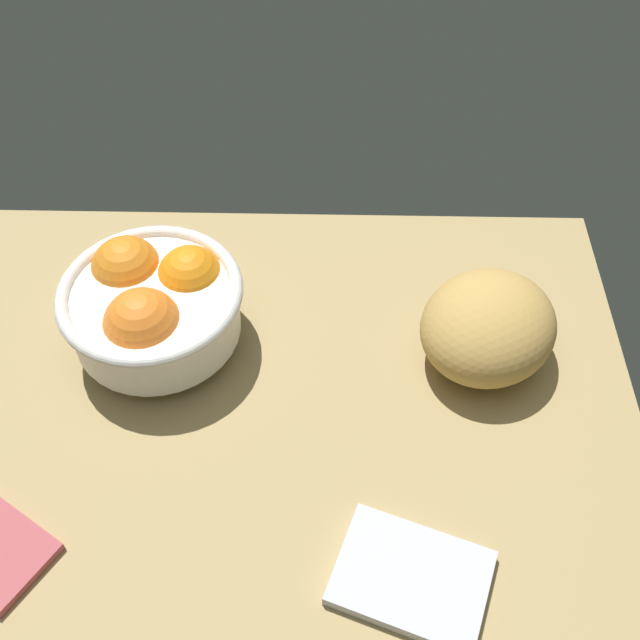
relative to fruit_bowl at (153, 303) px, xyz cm
name	(u,v)px	position (x,y,z in cm)	size (l,w,h in cm)	color
ground_plane	(275,419)	(14.29, -10.31, -7.73)	(81.56, 64.72, 3.00)	tan
fruit_bowl	(153,303)	(0.00, 0.00, 0.00)	(20.98, 20.98, 11.55)	white
bread_loaf	(488,327)	(38.20, -1.80, -1.11)	(16.35, 14.73, 10.23)	tan
napkin_folded	(411,578)	(28.40, -29.15, -5.48)	(14.27, 10.26, 1.49)	silver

